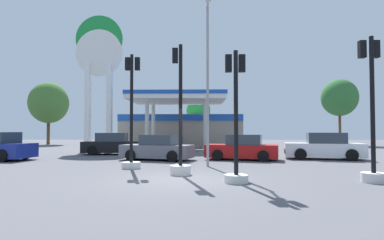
# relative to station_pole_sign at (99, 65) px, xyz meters

# --- Properties ---
(ground_plane) EXTENTS (90.00, 90.00, 0.00)m
(ground_plane) POSITION_rel_station_pole_sign_xyz_m (7.86, -15.76, -7.22)
(ground_plane) COLOR #56565B
(ground_plane) RESTS_ON ground
(gas_station) EXTENTS (12.24, 12.41, 4.78)m
(gas_station) POSITION_rel_station_pole_sign_xyz_m (6.65, 6.19, -5.23)
(gas_station) COLOR gray
(gas_station) RESTS_ON ground
(station_pole_sign) EXTENTS (3.98, 0.56, 11.44)m
(station_pole_sign) POSITION_rel_station_pole_sign_xyz_m (0.00, 0.00, 0.00)
(station_pole_sign) COLOR white
(station_pole_sign) RESTS_ON ground
(car_0) EXTENTS (4.29, 2.64, 1.43)m
(car_0) POSITION_rel_station_pole_sign_xyz_m (10.94, -8.45, -6.58)
(car_0) COLOR black
(car_0) RESTS_ON ground
(car_1) EXTENTS (4.25, 2.68, 1.42)m
(car_1) POSITION_rel_station_pole_sign_xyz_m (6.15, -8.65, -6.58)
(car_1) COLOR black
(car_1) RESTS_ON ground
(car_2) EXTENTS (4.58, 2.71, 1.54)m
(car_2) POSITION_rel_station_pole_sign_xyz_m (15.73, -7.89, -6.53)
(car_2) COLOR black
(car_2) RESTS_ON ground
(car_3) EXTENTS (4.29, 2.14, 1.49)m
(car_3) POSITION_rel_station_pole_sign_xyz_m (2.56, -4.57, -6.55)
(car_3) COLOR black
(car_3) RESTS_ON ground
(traffic_signal_0) EXTENTS (0.77, 0.77, 4.25)m
(traffic_signal_0) POSITION_rel_station_pole_sign_xyz_m (9.68, -16.24, -5.68)
(traffic_signal_0) COLOR silver
(traffic_signal_0) RESTS_ON ground
(traffic_signal_1) EXTENTS (0.82, 0.82, 5.04)m
(traffic_signal_1) POSITION_rel_station_pole_sign_xyz_m (5.51, -12.54, -5.52)
(traffic_signal_1) COLOR silver
(traffic_signal_1) RESTS_ON ground
(traffic_signal_2) EXTENTS (0.77, 0.77, 4.74)m
(traffic_signal_2) POSITION_rel_station_pole_sign_xyz_m (14.11, -16.08, -5.62)
(traffic_signal_2) COLOR silver
(traffic_signal_2) RESTS_ON ground
(traffic_signal_3) EXTENTS (0.78, 0.78, 4.94)m
(traffic_signal_3) POSITION_rel_station_pole_sign_xyz_m (7.77, -14.49, -5.94)
(traffic_signal_3) COLOR silver
(traffic_signal_3) RESTS_ON ground
(tree_0) EXTENTS (4.58, 4.58, 7.39)m
(tree_0) POSITION_rel_station_pole_sign_xyz_m (-9.43, 10.71, -2.28)
(tree_0) COLOR brown
(tree_0) RESTS_ON ground
(tree_1) EXTENTS (2.83, 2.83, 5.50)m
(tree_1) POSITION_rel_station_pole_sign_xyz_m (8.41, 10.91, -3.23)
(tree_1) COLOR brown
(tree_1) RESTS_ON ground
(tree_2) EXTENTS (4.01, 4.01, 7.50)m
(tree_2) POSITION_rel_station_pole_sign_xyz_m (24.46, 9.72, -1.84)
(tree_2) COLOR brown
(tree_2) RESTS_ON ground
(corner_streetlamp) EXTENTS (0.24, 1.48, 7.51)m
(corner_streetlamp) POSITION_rel_station_pole_sign_xyz_m (8.90, -11.99, -2.75)
(corner_streetlamp) COLOR gray
(corner_streetlamp) RESTS_ON ground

